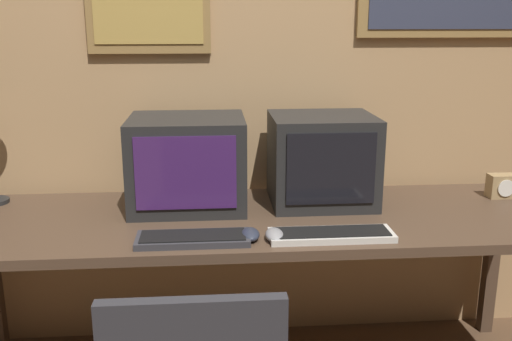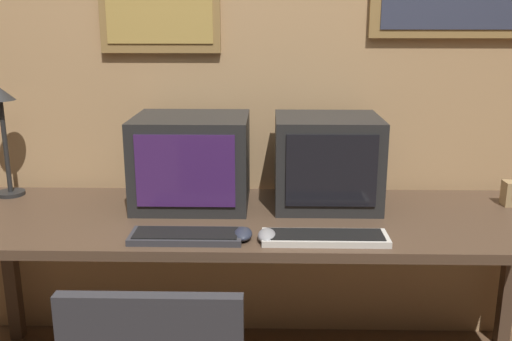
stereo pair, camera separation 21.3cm
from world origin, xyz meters
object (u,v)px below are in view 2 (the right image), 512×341
(keyboard_main, at_px, (186,236))
(desk_lamp, at_px, (2,119))
(monitor_left, at_px, (192,161))
(keyboard_side, at_px, (325,237))
(monitor_right, at_px, (327,161))
(mouse_far_corner, at_px, (243,234))
(mouse_near_keyboard, at_px, (267,236))

(keyboard_main, bearing_deg, desk_lamp, 149.22)
(monitor_left, bearing_deg, keyboard_side, -38.34)
(monitor_left, xyz_separation_m, keyboard_main, (0.03, -0.39, -0.17))
(keyboard_main, relative_size, keyboard_side, 0.89)
(monitor_right, bearing_deg, keyboard_side, -95.67)
(mouse_far_corner, bearing_deg, monitor_right, 50.84)
(monitor_left, height_order, keyboard_side, monitor_left)
(keyboard_side, xyz_separation_m, mouse_far_corner, (-0.28, 0.01, 0.01))
(keyboard_main, height_order, desk_lamp, desk_lamp)
(monitor_right, relative_size, mouse_far_corner, 3.87)
(keyboard_main, height_order, keyboard_side, same)
(monitor_right, height_order, keyboard_main, monitor_right)
(monitor_left, xyz_separation_m, monitor_right, (0.54, 0.01, -0.00))
(keyboard_main, xyz_separation_m, desk_lamp, (-0.82, 0.49, 0.32))
(desk_lamp, bearing_deg, keyboard_main, -30.78)
(keyboard_main, distance_m, mouse_near_keyboard, 0.28)
(mouse_near_keyboard, xyz_separation_m, desk_lamp, (-1.10, 0.50, 0.31))
(mouse_near_keyboard, bearing_deg, monitor_right, 59.78)
(monitor_right, relative_size, mouse_near_keyboard, 3.56)
(mouse_far_corner, relative_size, desk_lamp, 0.23)
(keyboard_main, relative_size, mouse_near_keyboard, 3.32)
(monitor_left, relative_size, monitor_right, 1.09)
(monitor_right, distance_m, keyboard_main, 0.67)
(monitor_left, xyz_separation_m, mouse_near_keyboard, (0.30, -0.40, -0.16))
(monitor_right, bearing_deg, keyboard_main, -142.12)
(monitor_right, distance_m, mouse_far_corner, 0.53)
(monitor_right, distance_m, keyboard_side, 0.44)
(mouse_near_keyboard, bearing_deg, monitor_left, 127.15)
(monitor_left, relative_size, desk_lamp, 0.97)
(keyboard_side, bearing_deg, mouse_far_corner, 177.72)
(keyboard_side, distance_m, desk_lamp, 1.42)
(keyboard_main, xyz_separation_m, mouse_far_corner, (0.19, 0.01, 0.01))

